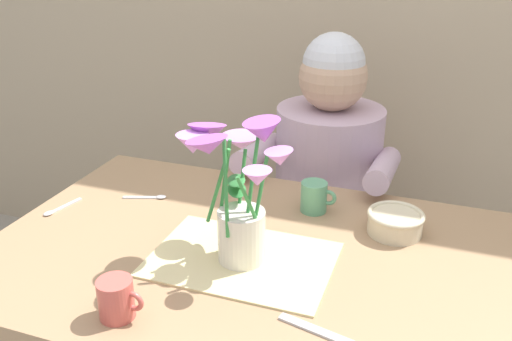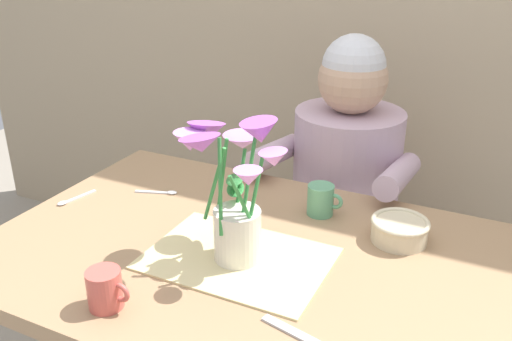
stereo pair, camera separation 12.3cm
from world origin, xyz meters
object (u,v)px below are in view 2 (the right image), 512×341
at_px(flower_vase, 233,187).
at_px(ceramic_mug, 105,289).
at_px(ceramic_bowl, 400,229).
at_px(dinner_knife, 306,338).
at_px(seated_person, 343,210).
at_px(coffee_cup, 321,200).

xyz_separation_m(flower_vase, ceramic_mug, (-0.14, -0.27, -0.13)).
xyz_separation_m(ceramic_bowl, ceramic_mug, (-0.45, -0.50, 0.01)).
height_order(ceramic_bowl, dinner_knife, ceramic_bowl).
relative_size(seated_person, flower_vase, 3.54).
bearing_deg(dinner_knife, ceramic_bowl, 93.10).
bearing_deg(dinner_knife, flower_vase, 155.59).
distance_m(flower_vase, ceramic_bowl, 0.41).
bearing_deg(ceramic_bowl, ceramic_mug, -132.45).
relative_size(seated_person, ceramic_bowl, 8.35).
xyz_separation_m(flower_vase, ceramic_bowl, (0.31, 0.23, -0.14)).
distance_m(seated_person, coffee_cup, 0.44).
relative_size(dinner_knife, ceramic_mug, 2.04).
relative_size(coffee_cup, ceramic_mug, 1.00).
bearing_deg(seated_person, ceramic_mug, -98.11).
xyz_separation_m(ceramic_bowl, dinner_knife, (-0.07, -0.41, -0.03)).
height_order(seated_person, ceramic_bowl, seated_person).
relative_size(ceramic_bowl, ceramic_mug, 1.46).
bearing_deg(ceramic_mug, coffee_cup, 65.81).
bearing_deg(ceramic_mug, dinner_knife, 11.96).
bearing_deg(seated_person, coffee_cup, -78.81).
distance_m(dinner_knife, coffee_cup, 0.48).
distance_m(seated_person, ceramic_bowl, 0.54).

